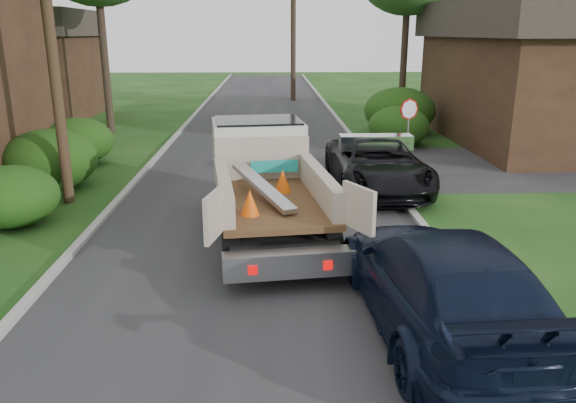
# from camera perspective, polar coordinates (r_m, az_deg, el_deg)

# --- Properties ---
(ground) EXTENTS (120.00, 120.00, 0.00)m
(ground) POSITION_cam_1_polar(r_m,az_deg,el_deg) (11.65, -3.14, -6.96)
(ground) COLOR #154012
(ground) RESTS_ON ground
(road) EXTENTS (8.00, 90.00, 0.02)m
(road) POSITION_cam_1_polar(r_m,az_deg,el_deg) (21.19, -2.62, 4.01)
(road) COLOR #28282B
(road) RESTS_ON ground
(curb_left) EXTENTS (0.20, 90.00, 0.12)m
(curb_left) POSITION_cam_1_polar(r_m,az_deg,el_deg) (21.62, -13.58, 3.96)
(curb_left) COLOR #9E9E99
(curb_left) RESTS_ON ground
(curb_right) EXTENTS (0.20, 90.00, 0.12)m
(curb_right) POSITION_cam_1_polar(r_m,az_deg,el_deg) (21.52, 8.39, 4.20)
(curb_right) COLOR #9E9E99
(curb_right) RESTS_ON ground
(stop_sign) EXTENTS (0.71, 0.32, 2.48)m
(stop_sign) POSITION_cam_1_polar(r_m,az_deg,el_deg) (20.48, 12.15, 8.25)
(stop_sign) COLOR slate
(stop_sign) RESTS_ON ground
(utility_pole) EXTENTS (2.42, 1.25, 10.00)m
(utility_pole) POSITION_cam_1_polar(r_m,az_deg,el_deg) (16.68, -23.20, 17.18)
(utility_pole) COLOR #382619
(utility_pole) RESTS_ON ground
(house_left_far) EXTENTS (7.56, 7.56, 6.00)m
(house_left_far) POSITION_cam_1_polar(r_m,az_deg,el_deg) (35.49, -25.41, 12.59)
(house_left_far) COLOR #362016
(house_left_far) RESTS_ON ground
(house_right) EXTENTS (9.72, 12.96, 6.20)m
(house_right) POSITION_cam_1_polar(r_m,az_deg,el_deg) (27.79, 25.94, 12.01)
(house_right) COLOR #362016
(house_right) RESTS_ON ground
(hedge_left_a) EXTENTS (2.34, 2.34, 1.53)m
(hedge_left_a) POSITION_cam_1_polar(r_m,az_deg,el_deg) (15.62, -26.34, 0.47)
(hedge_left_a) COLOR #143F0E
(hedge_left_a) RESTS_ON ground
(hedge_left_b) EXTENTS (2.86, 2.86, 1.87)m
(hedge_left_b) POSITION_cam_1_polar(r_m,az_deg,el_deg) (18.83, -23.02, 3.95)
(hedge_left_b) COLOR #143F0E
(hedge_left_b) RESTS_ON ground
(hedge_left_c) EXTENTS (2.60, 2.60, 1.70)m
(hedge_left_c) POSITION_cam_1_polar(r_m,az_deg,el_deg) (22.18, -20.60, 5.76)
(hedge_left_c) COLOR #143F0E
(hedge_left_c) RESTS_ON ground
(hedge_right_a) EXTENTS (2.60, 2.60, 1.70)m
(hedge_right_a) POSITION_cam_1_polar(r_m,az_deg,el_deg) (24.60, 11.18, 7.51)
(hedge_right_a) COLOR #143F0E
(hedge_right_a) RESTS_ON ground
(hedge_right_b) EXTENTS (3.38, 3.38, 2.21)m
(hedge_right_b) POSITION_cam_1_polar(r_m,az_deg,el_deg) (27.61, 11.27, 9.02)
(hedge_right_b) COLOR #143F0E
(hedge_right_b) RESTS_ON ground
(flatbed_truck) EXTENTS (3.51, 6.84, 2.49)m
(flatbed_truck) POSITION_cam_1_polar(r_m,az_deg,el_deg) (14.04, -2.53, 3.03)
(flatbed_truck) COLOR black
(flatbed_truck) RESTS_ON ground
(black_pickup) EXTENTS (2.79, 5.79, 1.59)m
(black_pickup) POSITION_cam_1_polar(r_m,az_deg,el_deg) (17.60, 9.04, 3.81)
(black_pickup) COLOR black
(black_pickup) RESTS_ON ground
(navy_suv) EXTENTS (2.71, 6.02, 1.71)m
(navy_suv) POSITION_cam_1_polar(r_m,az_deg,el_deg) (9.43, 15.39, -7.84)
(navy_suv) COLOR black
(navy_suv) RESTS_ON ground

